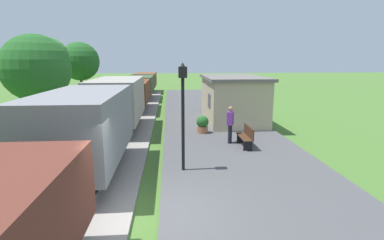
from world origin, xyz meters
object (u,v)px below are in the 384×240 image
at_px(person_waiting, 230,123).
at_px(tree_trackside_far, 36,68).
at_px(potted_planter, 203,124).
at_px(station_hut, 233,99).
at_px(tree_field_distant, 80,61).
at_px(bench_down_platform, 212,103).
at_px(tree_field_left, 47,58).
at_px(bench_near_hut, 246,136).
at_px(freight_train, 125,99).
at_px(lamp_post_near, 183,97).

bearing_deg(person_waiting, tree_trackside_far, 2.79).
bearing_deg(potted_planter, station_hut, 52.55).
relative_size(person_waiting, tree_field_distant, 0.30).
bearing_deg(potted_planter, tree_trackside_far, 166.41).
xyz_separation_m(person_waiting, potted_planter, (-1.05, 1.97, -0.46)).
height_order(station_hut, potted_planter, station_hut).
bearing_deg(potted_planter, bench_down_platform, 77.78).
height_order(bench_down_platform, potted_planter, potted_planter).
height_order(tree_field_left, tree_field_distant, tree_field_left).
relative_size(bench_down_platform, tree_trackside_far, 0.28).
bearing_deg(station_hut, bench_near_hut, -95.81).
xyz_separation_m(person_waiting, tree_trackside_far, (-10.10, 4.16, 2.36)).
bearing_deg(tree_trackside_far, tree_field_left, 107.49).
bearing_deg(freight_train, tree_field_left, 139.15).
xyz_separation_m(station_hut, tree_field_left, (-13.88, 7.67, 2.46)).
xyz_separation_m(station_hut, lamp_post_near, (-3.46, -8.01, 1.15)).
height_order(person_waiting, tree_trackside_far, tree_trackside_far).
relative_size(bench_near_hut, person_waiting, 0.88).
xyz_separation_m(bench_near_hut, tree_trackside_far, (-10.69, 4.78, 2.82)).
bearing_deg(tree_trackside_far, person_waiting, -22.40).
xyz_separation_m(freight_train, potted_planter, (4.61, -4.42, -0.78)).
height_order(person_waiting, lamp_post_near, lamp_post_near).
relative_size(person_waiting, potted_planter, 1.87).
xyz_separation_m(bench_near_hut, lamp_post_near, (-2.90, -2.56, 2.08)).
relative_size(bench_near_hut, lamp_post_near, 0.41).
height_order(bench_near_hut, potted_planter, potted_planter).
relative_size(station_hut, potted_planter, 6.33).
relative_size(tree_trackside_far, tree_field_left, 0.93).
distance_m(person_waiting, tree_field_distant, 21.33).
distance_m(station_hut, bench_near_hut, 5.56).
xyz_separation_m(lamp_post_near, tree_trackside_far, (-7.79, 7.34, 0.74)).
relative_size(bench_near_hut, bench_down_platform, 1.00).
relative_size(station_hut, bench_near_hut, 3.87).
bearing_deg(station_hut, lamp_post_near, -113.32).
xyz_separation_m(tree_trackside_far, tree_field_left, (-2.63, 8.35, 0.57)).
relative_size(person_waiting, tree_field_left, 0.29).
height_order(station_hut, tree_field_left, tree_field_left).
bearing_deg(tree_field_distant, person_waiting, -56.59).
relative_size(bench_near_hut, potted_planter, 1.64).
bearing_deg(lamp_post_near, bench_near_hut, 41.47).
relative_size(freight_train, tree_trackside_far, 7.24).
xyz_separation_m(bench_down_platform, tree_field_left, (-13.32, 2.97, 3.40)).
bearing_deg(tree_field_left, station_hut, -28.94).
bearing_deg(tree_field_left, potted_planter, -42.04).
relative_size(station_hut, tree_field_distant, 1.01).
bearing_deg(lamp_post_near, tree_field_left, 123.60).
bearing_deg(potted_planter, person_waiting, -62.05).
distance_m(bench_down_platform, person_waiting, 9.57).
relative_size(station_hut, tree_trackside_far, 1.07).
relative_size(freight_train, potted_planter, 42.79).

